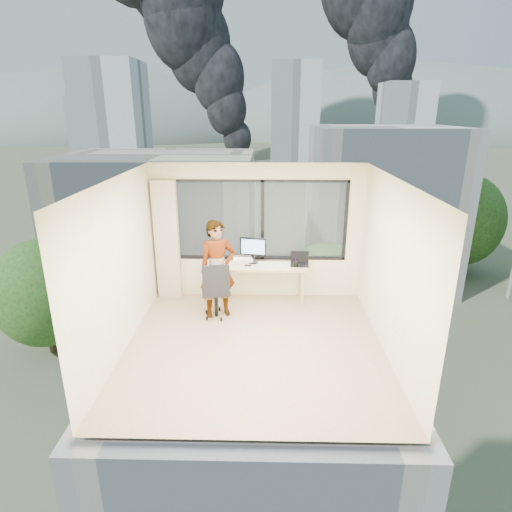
{
  "coord_description": "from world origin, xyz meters",
  "views": [
    {
      "loc": [
        0.16,
        -5.79,
        3.5
      ],
      "look_at": [
        0.0,
        1.0,
        1.15
      ],
      "focal_mm": 29.65,
      "sensor_mm": 36.0,
      "label": 1
    }
  ],
  "objects_px": {
    "chair": "(216,289)",
    "monitor": "(253,250)",
    "game_console": "(243,259)",
    "laptop": "(300,260)",
    "handbag": "(299,256)",
    "person": "(218,269)",
    "desk": "(257,283)"
  },
  "relations": [
    {
      "from": "game_console",
      "to": "handbag",
      "type": "xyz_separation_m",
      "value": [
        1.07,
        0.06,
        0.05
      ]
    },
    {
      "from": "person",
      "to": "monitor",
      "type": "relative_size",
      "value": 3.5
    },
    {
      "from": "laptop",
      "to": "monitor",
      "type": "bearing_deg",
      "value": 175.7
    },
    {
      "from": "person",
      "to": "laptop",
      "type": "height_order",
      "value": "person"
    },
    {
      "from": "monitor",
      "to": "game_console",
      "type": "xyz_separation_m",
      "value": [
        -0.2,
        0.06,
        -0.21
      ]
    },
    {
      "from": "person",
      "to": "game_console",
      "type": "xyz_separation_m",
      "value": [
        0.4,
        0.76,
        -0.08
      ]
    },
    {
      "from": "chair",
      "to": "monitor",
      "type": "bearing_deg",
      "value": 40.28
    },
    {
      "from": "chair",
      "to": "handbag",
      "type": "bearing_deg",
      "value": 20.55
    },
    {
      "from": "chair",
      "to": "desk",
      "type": "bearing_deg",
      "value": 32.72
    },
    {
      "from": "monitor",
      "to": "handbag",
      "type": "bearing_deg",
      "value": 18.63
    },
    {
      "from": "handbag",
      "to": "monitor",
      "type": "bearing_deg",
      "value": -175.53
    },
    {
      "from": "game_console",
      "to": "laptop",
      "type": "bearing_deg",
      "value": -25.59
    },
    {
      "from": "desk",
      "to": "laptop",
      "type": "distance_m",
      "value": 0.94
    },
    {
      "from": "chair",
      "to": "laptop",
      "type": "distance_m",
      "value": 1.67
    },
    {
      "from": "chair",
      "to": "handbag",
      "type": "xyz_separation_m",
      "value": [
        1.51,
        0.88,
        0.31
      ]
    },
    {
      "from": "person",
      "to": "monitor",
      "type": "distance_m",
      "value": 0.93
    },
    {
      "from": "desk",
      "to": "person",
      "type": "distance_m",
      "value": 1.02
    },
    {
      "from": "desk",
      "to": "monitor",
      "type": "xyz_separation_m",
      "value": [
        -0.07,
        0.11,
        0.62
      ]
    },
    {
      "from": "desk",
      "to": "laptop",
      "type": "xyz_separation_m",
      "value": [
        0.8,
        -0.01,
        0.49
      ]
    },
    {
      "from": "person",
      "to": "monitor",
      "type": "height_order",
      "value": "person"
    },
    {
      "from": "laptop",
      "to": "person",
      "type": "bearing_deg",
      "value": -155.19
    },
    {
      "from": "chair",
      "to": "monitor",
      "type": "distance_m",
      "value": 1.09
    },
    {
      "from": "game_console",
      "to": "laptop",
      "type": "distance_m",
      "value": 1.09
    },
    {
      "from": "monitor",
      "to": "laptop",
      "type": "distance_m",
      "value": 0.89
    },
    {
      "from": "monitor",
      "to": "laptop",
      "type": "bearing_deg",
      "value": 2.93
    },
    {
      "from": "person",
      "to": "game_console",
      "type": "bearing_deg",
      "value": 41.9
    },
    {
      "from": "chair",
      "to": "game_console",
      "type": "bearing_deg",
      "value": 52.46
    },
    {
      "from": "laptop",
      "to": "handbag",
      "type": "height_order",
      "value": "laptop"
    },
    {
      "from": "chair",
      "to": "monitor",
      "type": "relative_size",
      "value": 2.14
    },
    {
      "from": "chair",
      "to": "handbag",
      "type": "height_order",
      "value": "chair"
    },
    {
      "from": "monitor",
      "to": "handbag",
      "type": "xyz_separation_m",
      "value": [
        0.87,
        0.12,
        -0.16
      ]
    },
    {
      "from": "person",
      "to": "handbag",
      "type": "height_order",
      "value": "person"
    }
  ]
}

